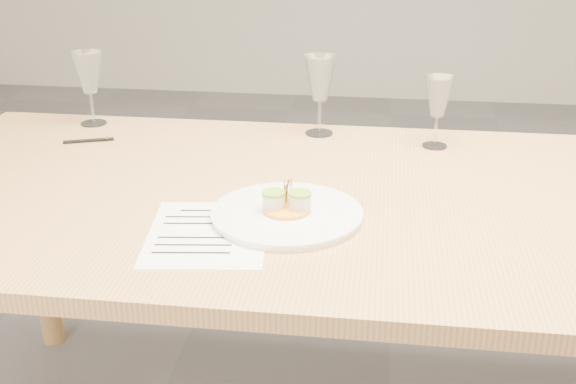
# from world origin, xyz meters

# --- Properties ---
(dining_table) EXTENTS (2.40, 1.00, 0.75)m
(dining_table) POSITION_xyz_m (0.00, 0.00, 0.68)
(dining_table) COLOR tan
(dining_table) RESTS_ON ground
(dinner_plate) EXTENTS (0.32, 0.32, 0.08)m
(dinner_plate) POSITION_xyz_m (-0.25, -0.14, 0.76)
(dinner_plate) COLOR white
(dinner_plate) RESTS_ON dining_table
(recipe_sheet) EXTENTS (0.27, 0.32, 0.00)m
(recipe_sheet) POSITION_xyz_m (-0.40, -0.23, 0.75)
(recipe_sheet) COLOR white
(recipe_sheet) RESTS_ON dining_table
(ballpoint_pen) EXTENTS (0.13, 0.06, 0.01)m
(ballpoint_pen) POSITION_xyz_m (-0.84, 0.26, 0.75)
(ballpoint_pen) COLOR black
(ballpoint_pen) RESTS_ON dining_table
(wine_glass_0) EXTENTS (0.08, 0.08, 0.21)m
(wine_glass_0) POSITION_xyz_m (-0.89, 0.42, 0.90)
(wine_glass_0) COLOR white
(wine_glass_0) RESTS_ON dining_table
(wine_glass_1) EXTENTS (0.09, 0.09, 0.22)m
(wine_glass_1) POSITION_xyz_m (-0.23, 0.42, 0.90)
(wine_glass_1) COLOR white
(wine_glass_1) RESTS_ON dining_table
(wine_glass_2) EXTENTS (0.08, 0.08, 0.19)m
(wine_glass_2) POSITION_xyz_m (0.08, 0.35, 0.88)
(wine_glass_2) COLOR white
(wine_glass_2) RESTS_ON dining_table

